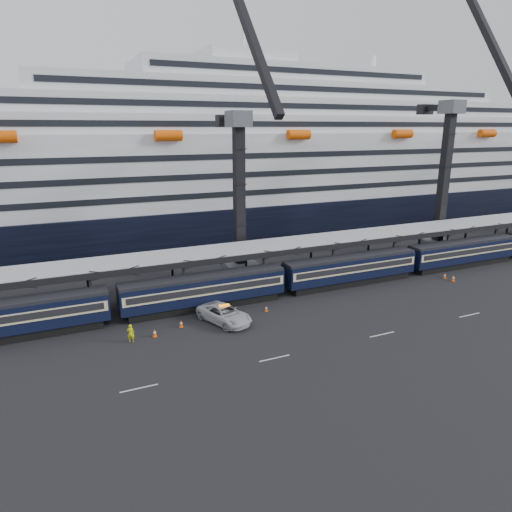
{
  "coord_description": "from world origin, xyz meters",
  "views": [
    {
      "loc": [
        -42.53,
        -36.96,
        19.96
      ],
      "look_at": [
        -21.58,
        10.0,
        5.43
      ],
      "focal_mm": 32.0,
      "sensor_mm": 36.0,
      "label": 1
    }
  ],
  "objects": [
    {
      "name": "crane_dark_near",
      "position": [
        -20.0,
        18.59,
        11.93
      ],
      "size": [
        4.5,
        17.75,
        35.08
      ],
      "color": "#4C4F54",
      "rests_on": "ground"
    },
    {
      "name": "pickup_truck",
      "position": [
        -27.36,
        5.27,
        0.91
      ],
      "size": [
        5.17,
        7.22,
        1.83
      ],
      "primitive_type": "imported",
      "rotation": [
        0.0,
        0.0,
        0.36
      ],
      "color": "#B5B7BD",
      "rests_on": "ground"
    },
    {
      "name": "traffic_cone_b",
      "position": [
        -31.89,
        5.95,
        0.39
      ],
      "size": [
        0.39,
        0.39,
        0.78
      ],
      "color": "#FF5808",
      "rests_on": "ground"
    },
    {
      "name": "ground",
      "position": [
        0.0,
        0.0,
        0.0
      ],
      "size": [
        260.0,
        260.0,
        0.0
      ],
      "primitive_type": "plane",
      "color": "black",
      "rests_on": "ground"
    },
    {
      "name": "traffic_cone_a",
      "position": [
        -34.87,
        4.81,
        0.41
      ],
      "size": [
        0.41,
        0.41,
        0.82
      ],
      "color": "#FF5808",
      "rests_on": "ground"
    },
    {
      "name": "traffic_cone_c",
      "position": [
        -22.01,
        6.2,
        0.33
      ],
      "size": [
        0.34,
        0.34,
        0.68
      ],
      "color": "#FF5808",
      "rests_on": "ground"
    },
    {
      "name": "train",
      "position": [
        -4.65,
        10.0,
        2.2
      ],
      "size": [
        133.05,
        3.0,
        4.05
      ],
      "color": "black",
      "rests_on": "ground"
    },
    {
      "name": "worker",
      "position": [
        -37.2,
        4.58,
        0.91
      ],
      "size": [
        0.75,
        0.58,
        1.82
      ],
      "primitive_type": "imported",
      "rotation": [
        0.0,
        0.0,
        2.91
      ],
      "color": "#DFE70C",
      "rests_on": "ground"
    },
    {
      "name": "cruise_ship",
      "position": [
        -1.08,
        45.99,
        12.34
      ],
      "size": [
        214.09,
        28.84,
        34.0
      ],
      "color": "black",
      "rests_on": "ground"
    },
    {
      "name": "canopy",
      "position": [
        0.0,
        14.0,
        5.25
      ],
      "size": [
        130.0,
        6.25,
        5.53
      ],
      "color": "#9A9CA2",
      "rests_on": "ground"
    },
    {
      "name": "crane_dark_mid",
      "position": [
        15.0,
        17.59,
        13.36
      ],
      "size": [
        4.5,
        18.24,
        39.64
      ],
      "color": "#4C4F54",
      "rests_on": "ground"
    },
    {
      "name": "traffic_cone_e",
      "position": [
        5.35,
        6.73,
        0.38
      ],
      "size": [
        0.39,
        0.39,
        0.77
      ],
      "color": "#FF5808",
      "rests_on": "ground"
    },
    {
      "name": "traffic_cone_d",
      "position": [
        5.46,
        5.36,
        0.43
      ],
      "size": [
        0.44,
        0.44,
        0.87
      ],
      "color": "#FF5808",
      "rests_on": "ground"
    }
  ]
}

